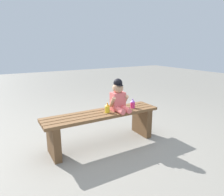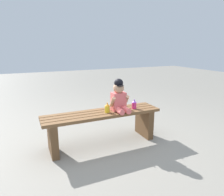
{
  "view_description": "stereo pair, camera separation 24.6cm",
  "coord_description": "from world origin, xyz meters",
  "px_view_note": "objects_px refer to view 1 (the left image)",
  "views": [
    {
      "loc": [
        -1.08,
        -2.11,
        1.21
      ],
      "look_at": [
        0.11,
        -0.05,
        0.6
      ],
      "focal_mm": 32.58,
      "sensor_mm": 36.0,
      "label": 1
    },
    {
      "loc": [
        -0.87,
        -2.22,
        1.21
      ],
      "look_at": [
        0.11,
        -0.05,
        0.6
      ],
      "focal_mm": 32.58,
      "sensor_mm": 36.0,
      "label": 2
    }
  ],
  "objects_px": {
    "child_figure": "(119,97)",
    "sippy_cup_right": "(133,104)",
    "park_bench": "(103,123)",
    "sippy_cup_left": "(107,108)"
  },
  "relations": [
    {
      "from": "child_figure",
      "to": "sippy_cup_right",
      "type": "distance_m",
      "value": 0.25
    },
    {
      "from": "sippy_cup_left",
      "to": "sippy_cup_right",
      "type": "relative_size",
      "value": 1.0
    },
    {
      "from": "park_bench",
      "to": "sippy_cup_left",
      "type": "xyz_separation_m",
      "value": [
        0.05,
        -0.03,
        0.2
      ]
    },
    {
      "from": "park_bench",
      "to": "child_figure",
      "type": "relative_size",
      "value": 3.63
    },
    {
      "from": "child_figure",
      "to": "sippy_cup_left",
      "type": "xyz_separation_m",
      "value": [
        -0.16,
        -0.0,
        -0.12
      ]
    },
    {
      "from": "sippy_cup_right",
      "to": "sippy_cup_left",
      "type": "bearing_deg",
      "value": 180.0
    },
    {
      "from": "child_figure",
      "to": "sippy_cup_right",
      "type": "xyz_separation_m",
      "value": [
        0.22,
        -0.0,
        -0.12
      ]
    },
    {
      "from": "park_bench",
      "to": "sippy_cup_left",
      "type": "relative_size",
      "value": 11.86
    },
    {
      "from": "child_figure",
      "to": "sippy_cup_right",
      "type": "bearing_deg",
      "value": -1.14
    },
    {
      "from": "child_figure",
      "to": "sippy_cup_left",
      "type": "relative_size",
      "value": 3.26
    }
  ]
}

